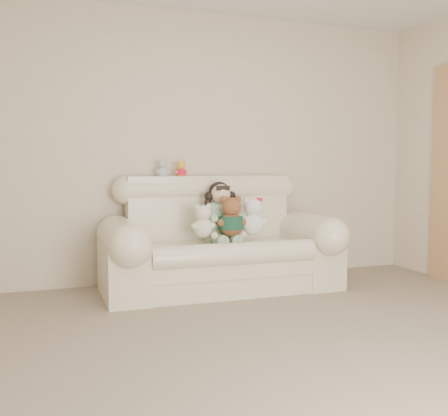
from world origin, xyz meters
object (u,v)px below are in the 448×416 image
sofa (220,233)px  seated_child (220,212)px  cream_teddy (203,218)px  white_cat (253,213)px  brown_teddy (231,212)px

sofa → seated_child: bearing=70.3°
sofa → seated_child: (0.03, 0.08, 0.19)m
seated_child → cream_teddy: bearing=-142.0°
white_cat → cream_teddy: 0.47m
brown_teddy → white_cat: (0.21, 0.01, -0.01)m
sofa → white_cat: 0.35m
brown_teddy → cream_teddy: 0.26m
white_cat → cream_teddy: white_cat is taller
seated_child → cream_teddy: size_ratio=1.67×
cream_teddy → sofa: bearing=35.8°
sofa → brown_teddy: bearing=-62.0°
sofa → seated_child: size_ratio=3.70×
seated_child → cream_teddy: (-0.22, -0.19, -0.03)m
sofa → cream_teddy: (-0.20, -0.11, 0.16)m
brown_teddy → cream_teddy: size_ratio=1.23×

